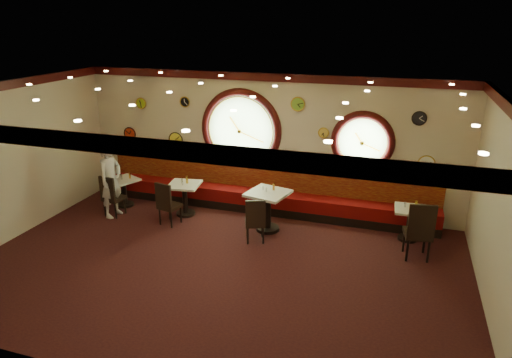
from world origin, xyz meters
name	(u,v)px	position (x,y,z in m)	size (l,w,h in m)	color
floor	(218,266)	(0.00, 0.00, 0.00)	(9.00, 6.00, 0.00)	black
ceiling	(213,93)	(0.00, 0.00, 3.20)	(9.00, 6.00, 0.02)	gold
wall_back	(266,143)	(0.00, 3.00, 1.60)	(9.00, 0.02, 3.20)	beige
wall_front	(114,272)	(0.00, -3.00, 1.60)	(9.00, 0.02, 3.20)	beige
wall_left	(10,162)	(-4.50, 0.00, 1.60)	(0.02, 6.00, 3.20)	beige
wall_right	(503,219)	(4.50, 0.00, 1.60)	(0.02, 6.00, 3.20)	beige
molding_back	(265,77)	(0.00, 2.95, 3.11)	(9.00, 0.10, 0.18)	#35090A
molding_front	(102,144)	(0.00, -2.95, 3.11)	(9.00, 0.10, 0.18)	#35090A
banquette_base	(262,207)	(0.00, 2.72, 0.10)	(8.00, 0.55, 0.20)	black
banquette_seat	(262,197)	(0.00, 2.72, 0.35)	(8.00, 0.55, 0.30)	#5D0808
banquette_back	(265,178)	(0.00, 2.94, 0.75)	(8.00, 0.10, 0.55)	#5C070B
porthole_left_glass	(241,130)	(-0.60, 3.00, 1.85)	(1.66, 1.66, 0.02)	#9FD580
porthole_left_frame	(241,131)	(-0.60, 2.98, 1.85)	(1.98, 1.98, 0.18)	#35090A
porthole_left_ring	(240,131)	(-0.60, 2.95, 1.85)	(1.61, 1.61, 0.03)	gold
porthole_right_glass	(362,142)	(2.20, 3.00, 1.80)	(1.10, 1.10, 0.02)	#9FD580
porthole_right_frame	(362,142)	(2.20, 2.98, 1.80)	(1.38, 1.38, 0.18)	#35090A
porthole_right_ring	(362,142)	(2.20, 2.95, 1.80)	(1.09, 1.09, 0.03)	gold
wall_clock_0	(141,103)	(-3.20, 2.96, 2.35)	(0.26, 0.26, 0.03)	#A3CF29
wall_clock_1	(419,118)	(3.30, 2.96, 2.40)	(0.28, 0.28, 0.03)	black
wall_clock_2	(426,164)	(3.55, 2.96, 1.45)	(0.34, 0.34, 0.03)	white
wall_clock_3	(130,134)	(-3.60, 2.96, 1.55)	(0.32, 0.32, 0.03)	red
wall_clock_4	(176,140)	(-2.30, 2.96, 1.50)	(0.36, 0.36, 0.03)	yellow
wall_clock_5	(191,153)	(-1.90, 2.96, 1.20)	(0.20, 0.20, 0.03)	silver
wall_clock_6	(324,133)	(1.35, 2.96, 1.95)	(0.22, 0.22, 0.03)	gold
wall_clock_7	(298,104)	(0.75, 2.96, 2.55)	(0.30, 0.30, 0.03)	#78B438
wall_clock_8	(185,102)	(-2.00, 2.96, 2.45)	(0.24, 0.24, 0.03)	black
wall_clock_9	(300,163)	(0.85, 2.96, 1.20)	(0.24, 0.24, 0.03)	red
table_a	(124,189)	(-3.26, 1.99, 0.43)	(0.82, 0.82, 0.69)	black
table_b	(185,195)	(-1.62, 1.95, 0.48)	(0.78, 0.78, 0.76)	black
table_c	(268,206)	(0.44, 1.75, 0.56)	(0.96, 0.96, 0.88)	black
table_d	(410,220)	(3.33, 2.22, 0.44)	(0.65, 0.65, 0.69)	black
chair_a	(111,194)	(-3.19, 1.35, 0.56)	(0.46, 0.46, 0.61)	black
chair_b	(167,201)	(-1.74, 1.31, 0.57)	(0.50, 0.50, 0.62)	black
chair_c	(255,218)	(0.36, 1.12, 0.55)	(0.52, 0.52, 0.59)	black
chair_d	(420,228)	(3.48, 1.40, 0.67)	(0.56, 0.56, 0.72)	black
condiment_a_salt	(121,176)	(-3.36, 2.05, 0.73)	(0.03, 0.03, 0.09)	silver
condiment_b_salt	(182,181)	(-1.68, 1.97, 0.81)	(0.04, 0.04, 0.10)	#BBBBC0
condiment_c_salt	(263,188)	(0.29, 1.86, 0.92)	(0.03, 0.03, 0.09)	silver
condiment_d_salt	(405,204)	(3.21, 2.26, 0.75)	(0.04, 0.04, 0.11)	silver
condiment_a_pepper	(122,177)	(-3.28, 1.96, 0.74)	(0.04, 0.04, 0.11)	silver
condiment_b_pepper	(182,183)	(-1.62, 1.86, 0.81)	(0.03, 0.03, 0.09)	silver
condiment_c_pepper	(266,190)	(0.40, 1.75, 0.92)	(0.03, 0.03, 0.09)	silver
condiment_d_pepper	(414,206)	(3.38, 2.24, 0.74)	(0.03, 0.03, 0.09)	silver
condiment_a_bottle	(130,175)	(-3.14, 2.09, 0.76)	(0.04, 0.04, 0.14)	gold
condiment_b_bottle	(187,180)	(-1.57, 2.01, 0.85)	(0.05, 0.05, 0.17)	gold
condiment_c_bottle	(274,187)	(0.52, 1.90, 0.96)	(0.05, 0.05, 0.15)	#C47C2E
condiment_d_bottle	(416,205)	(3.41, 2.25, 0.78)	(0.05, 0.05, 0.17)	gold
waiter	(111,180)	(-3.18, 1.40, 0.86)	(0.63, 0.41, 1.72)	silver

